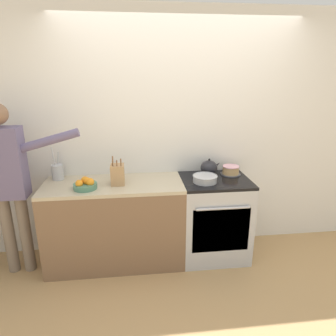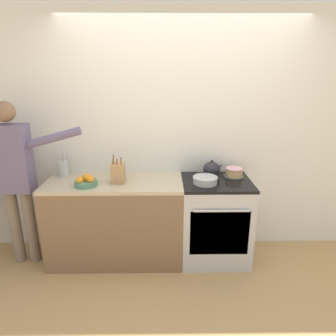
{
  "view_description": "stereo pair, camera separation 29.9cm",
  "coord_description": "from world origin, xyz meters",
  "px_view_note": "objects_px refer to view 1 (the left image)",
  "views": [
    {
      "loc": [
        -0.49,
        -2.57,
        1.95
      ],
      "look_at": [
        -0.15,
        0.27,
        1.04
      ],
      "focal_mm": 32.0,
      "sensor_mm": 36.0,
      "label": 1
    },
    {
      "loc": [
        -0.19,
        -2.59,
        1.95
      ],
      "look_at": [
        -0.15,
        0.27,
        1.04
      ],
      "focal_mm": 32.0,
      "sensor_mm": 36.0,
      "label": 2
    }
  ],
  "objects_px": {
    "fruit_bowl": "(85,184)",
    "person_baker": "(8,176)",
    "layer_cake": "(231,170)",
    "utensil_crock": "(58,172)",
    "knife_block": "(118,174)",
    "tea_kettle": "(209,168)",
    "stove_range": "(213,218)",
    "mixing_bowl": "(205,179)"
  },
  "relations": [
    {
      "from": "mixing_bowl",
      "to": "knife_block",
      "type": "relative_size",
      "value": 0.87
    },
    {
      "from": "layer_cake",
      "to": "tea_kettle",
      "type": "relative_size",
      "value": 0.98
    },
    {
      "from": "tea_kettle",
      "to": "knife_block",
      "type": "bearing_deg",
      "value": -169.27
    },
    {
      "from": "mixing_bowl",
      "to": "utensil_crock",
      "type": "relative_size",
      "value": 0.73
    },
    {
      "from": "tea_kettle",
      "to": "fruit_bowl",
      "type": "relative_size",
      "value": 1.01
    },
    {
      "from": "fruit_bowl",
      "to": "person_baker",
      "type": "xyz_separation_m",
      "value": [
        -0.71,
        0.07,
        0.09
      ]
    },
    {
      "from": "stove_range",
      "to": "person_baker",
      "type": "height_order",
      "value": "person_baker"
    },
    {
      "from": "layer_cake",
      "to": "utensil_crock",
      "type": "height_order",
      "value": "utensil_crock"
    },
    {
      "from": "stove_range",
      "to": "layer_cake",
      "type": "xyz_separation_m",
      "value": [
        0.2,
        0.13,
        0.49
      ]
    },
    {
      "from": "knife_block",
      "to": "utensil_crock",
      "type": "relative_size",
      "value": 0.84
    },
    {
      "from": "tea_kettle",
      "to": "knife_block",
      "type": "height_order",
      "value": "knife_block"
    },
    {
      "from": "stove_range",
      "to": "person_baker",
      "type": "xyz_separation_m",
      "value": [
        -2.02,
        -0.05,
        0.58
      ]
    },
    {
      "from": "layer_cake",
      "to": "person_baker",
      "type": "xyz_separation_m",
      "value": [
        -2.22,
        -0.18,
        0.09
      ]
    },
    {
      "from": "tea_kettle",
      "to": "stove_range",
      "type": "bearing_deg",
      "value": -79.3
    },
    {
      "from": "knife_block",
      "to": "mixing_bowl",
      "type": "bearing_deg",
      "value": -3.18
    },
    {
      "from": "layer_cake",
      "to": "utensil_crock",
      "type": "xyz_separation_m",
      "value": [
        -1.83,
        0.06,
        0.04
      ]
    },
    {
      "from": "layer_cake",
      "to": "knife_block",
      "type": "height_order",
      "value": "knife_block"
    },
    {
      "from": "stove_range",
      "to": "knife_block",
      "type": "relative_size",
      "value": 3.08
    },
    {
      "from": "layer_cake",
      "to": "fruit_bowl",
      "type": "bearing_deg",
      "value": -170.66
    },
    {
      "from": "stove_range",
      "to": "fruit_bowl",
      "type": "height_order",
      "value": "fruit_bowl"
    },
    {
      "from": "tea_kettle",
      "to": "utensil_crock",
      "type": "distance_m",
      "value": 1.6
    },
    {
      "from": "knife_block",
      "to": "person_baker",
      "type": "bearing_deg",
      "value": -178.45
    },
    {
      "from": "fruit_bowl",
      "to": "person_baker",
      "type": "relative_size",
      "value": 0.13
    },
    {
      "from": "knife_block",
      "to": "person_baker",
      "type": "distance_m",
      "value": 1.01
    },
    {
      "from": "tea_kettle",
      "to": "utensil_crock",
      "type": "bearing_deg",
      "value": 179.02
    },
    {
      "from": "stove_range",
      "to": "tea_kettle",
      "type": "bearing_deg",
      "value": 100.7
    },
    {
      "from": "layer_cake",
      "to": "fruit_bowl",
      "type": "height_order",
      "value": "fruit_bowl"
    },
    {
      "from": "knife_block",
      "to": "utensil_crock",
      "type": "xyz_separation_m",
      "value": [
        -0.62,
        0.21,
        -0.02
      ]
    },
    {
      "from": "tea_kettle",
      "to": "layer_cake",
      "type": "bearing_deg",
      "value": -7.14
    },
    {
      "from": "knife_block",
      "to": "stove_range",
      "type": "bearing_deg",
      "value": 1.41
    },
    {
      "from": "tea_kettle",
      "to": "fruit_bowl",
      "type": "distance_m",
      "value": 1.31
    },
    {
      "from": "layer_cake",
      "to": "person_baker",
      "type": "bearing_deg",
      "value": -175.29
    },
    {
      "from": "stove_range",
      "to": "utensil_crock",
      "type": "bearing_deg",
      "value": 173.44
    },
    {
      "from": "stove_range",
      "to": "fruit_bowl",
      "type": "xyz_separation_m",
      "value": [
        -1.31,
        -0.12,
        0.49
      ]
    },
    {
      "from": "layer_cake",
      "to": "mixing_bowl",
      "type": "bearing_deg",
      "value": -148.57
    },
    {
      "from": "tea_kettle",
      "to": "knife_block",
      "type": "relative_size",
      "value": 0.78
    },
    {
      "from": "mixing_bowl",
      "to": "utensil_crock",
      "type": "xyz_separation_m",
      "value": [
        -1.5,
        0.26,
        0.05
      ]
    },
    {
      "from": "tea_kettle",
      "to": "fruit_bowl",
      "type": "xyz_separation_m",
      "value": [
        -1.28,
        -0.28,
        -0.03
      ]
    },
    {
      "from": "layer_cake",
      "to": "fruit_bowl",
      "type": "relative_size",
      "value": 0.98
    },
    {
      "from": "tea_kettle",
      "to": "person_baker",
      "type": "bearing_deg",
      "value": -173.91
    },
    {
      "from": "knife_block",
      "to": "fruit_bowl",
      "type": "relative_size",
      "value": 1.3
    },
    {
      "from": "tea_kettle",
      "to": "mixing_bowl",
      "type": "height_order",
      "value": "tea_kettle"
    }
  ]
}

